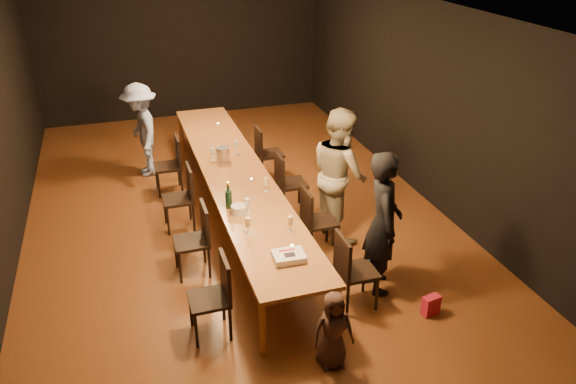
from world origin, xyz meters
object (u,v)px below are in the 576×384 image
object	(u,v)px
ice_bucket	(223,154)
chair_right_2	(292,183)
chair_left_3	(168,166)
woman_birthday	(383,223)
champagne_bottle	(228,195)
child	(333,330)
table	(236,176)
chair_right_0	(357,270)
birthday_cake	(289,257)
plate_stack	(239,210)
chair_left_0	(209,298)
chair_right_1	(320,220)
woman_tan	(340,173)
chair_right_3	(270,153)
chair_left_2	(178,198)
chair_left_1	(191,241)
man_blue	(142,130)

from	to	relation	value
ice_bucket	chair_right_2	bearing A→B (deg)	-26.40
chair_left_3	woman_birthday	distance (m)	4.00
chair_right_2	champagne_bottle	world-z (taller)	champagne_bottle
woman_birthday	child	size ratio (longest dim) A/B	2.07
chair_left_3	child	xyz separation A→B (m)	(1.08, -4.42, -0.04)
woman_birthday	champagne_bottle	world-z (taller)	woman_birthday
table	chair_right_0	size ratio (longest dim) A/B	6.45
woman_birthday	chair_left_3	bearing A→B (deg)	49.21
birthday_cake	champagne_bottle	bearing A→B (deg)	107.58
table	plate_stack	world-z (taller)	plate_stack
chair_left_0	champagne_bottle	world-z (taller)	champagne_bottle
chair_right_1	chair_right_2	xyz separation A→B (m)	(0.00, 1.20, 0.00)
chair_left_0	plate_stack	size ratio (longest dim) A/B	4.69
woman_tan	chair_left_0	bearing A→B (deg)	122.66
chair_right_3	plate_stack	xyz separation A→B (m)	(-1.08, -2.41, 0.34)
table	chair_left_0	size ratio (longest dim) A/B	6.45
child	ice_bucket	xyz separation A→B (m)	(-0.31, 3.68, 0.43)
chair_right_0	woman_tan	world-z (taller)	woman_tan
chair_right_2	chair_right_3	world-z (taller)	same
chair_left_2	ice_bucket	world-z (taller)	ice_bucket
chair_left_1	chair_left_3	world-z (taller)	same
chair_right_0	plate_stack	size ratio (longest dim) A/B	4.69
table	woman_birthday	world-z (taller)	woman_birthday
plate_stack	chair_left_0	bearing A→B (deg)	-117.43
chair_left_1	chair_left_2	distance (m)	1.20
child	chair_left_0	bearing A→B (deg)	146.34
table	woman_tan	size ratio (longest dim) A/B	3.26
chair_right_1	child	world-z (taller)	chair_right_1
chair_right_0	chair_right_1	size ratio (longest dim) A/B	1.00
chair_right_1	plate_stack	distance (m)	1.13
chair_left_1	ice_bucket	size ratio (longest dim) A/B	4.25
woman_tan	plate_stack	bearing A→B (deg)	100.44
champagne_bottle	chair_left_1	bearing A→B (deg)	-160.86
chair_right_0	plate_stack	distance (m)	1.65
chair_right_3	chair_right_1	bearing A→B (deg)	-0.00
child	champagne_bottle	size ratio (longest dim) A/B	2.40
birthday_cake	child	bearing A→B (deg)	-75.15
chair_right_0	woman_tan	distance (m)	1.70
child	table	bearing A→B (deg)	97.75
plate_stack	chair_right_2	bearing A→B (deg)	48.16
chair_right_3	woman_tan	size ratio (longest dim) A/B	0.51
woman_birthday	man_blue	xyz separation A→B (m)	(-2.40, 4.20, -0.09)
table	plate_stack	xyz separation A→B (m)	(-0.23, -1.21, 0.10)
woman_birthday	plate_stack	bearing A→B (deg)	74.25
man_blue	woman_birthday	bearing A→B (deg)	22.90
table	child	xyz separation A→B (m)	(0.23, -3.22, -0.27)
chair_left_0	chair_left_3	xyz separation A→B (m)	(0.00, 3.60, 0.00)
chair_right_2	chair_left_1	world-z (taller)	same
woman_tan	ice_bucket	size ratio (longest dim) A/B	8.40
chair_left_0	woman_tan	bearing A→B (deg)	-53.22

